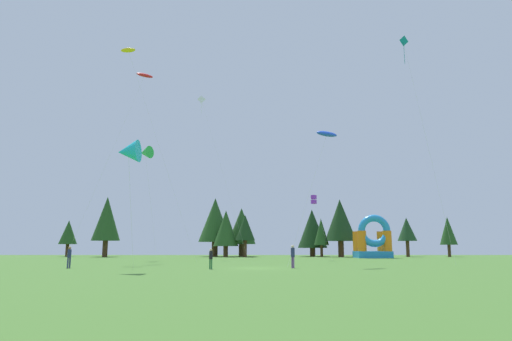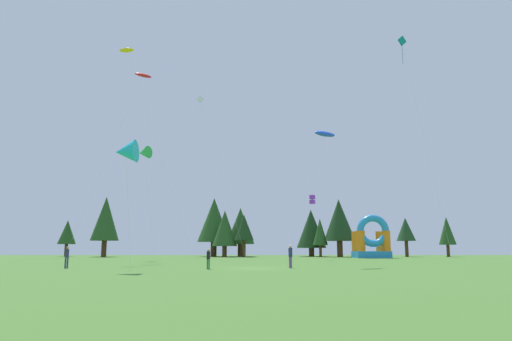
% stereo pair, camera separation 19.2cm
% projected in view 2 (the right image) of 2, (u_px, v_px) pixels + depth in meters
% --- Properties ---
extents(ground_plane, '(120.00, 120.00, 0.00)m').
position_uv_depth(ground_plane, '(256.00, 268.00, 36.71)').
color(ground_plane, '#47752D').
extents(kite_blue_parafoil, '(5.45, 3.76, 12.84)m').
position_uv_depth(kite_blue_parafoil, '(325.00, 134.00, 43.69)').
color(kite_blue_parafoil, blue).
rests_on(kite_blue_parafoil, ground_plane).
extents(kite_cyan_delta, '(1.72, 3.49, 9.74)m').
position_uv_depth(kite_cyan_delta, '(126.00, 152.00, 34.31)').
color(kite_cyan_delta, '#19B7CC').
rests_on(kite_cyan_delta, ground_plane).
extents(kite_white_diamond, '(7.94, 7.12, 24.76)m').
position_uv_depth(kite_white_diamond, '(201.00, 102.00, 70.61)').
color(kite_white_diamond, white).
rests_on(kite_white_diamond, ground_plane).
extents(kite_green_delta, '(2.50, 4.00, 15.19)m').
position_uv_depth(kite_green_delta, '(145.00, 153.00, 61.59)').
color(kite_green_delta, green).
rests_on(kite_green_delta, ground_plane).
extents(kite_purple_box, '(2.36, 1.99, 8.52)m').
position_uv_depth(kite_purple_box, '(313.00, 200.00, 60.43)').
color(kite_purple_box, purple).
rests_on(kite_purple_box, ground_plane).
extents(kite_red_parafoil, '(7.62, 7.03, 24.09)m').
position_uv_depth(kite_red_parafoil, '(144.00, 76.00, 58.85)').
color(kite_red_parafoil, red).
rests_on(kite_red_parafoil, ground_plane).
extents(kite_teal_diamond, '(3.63, 1.83, 23.34)m').
position_uv_depth(kite_teal_diamond, '(403.00, 46.00, 47.38)').
color(kite_teal_diamond, '#0C7F7A').
rests_on(kite_teal_diamond, ground_plane).
extents(kite_yellow_parafoil, '(9.97, 0.90, 25.96)m').
position_uv_depth(kite_yellow_parafoil, '(127.00, 51.00, 55.83)').
color(kite_yellow_parafoil, yellow).
rests_on(kite_yellow_parafoil, ground_plane).
extents(person_left_edge, '(0.36, 0.36, 1.58)m').
position_uv_depth(person_left_edge, '(209.00, 257.00, 35.20)').
color(person_left_edge, '#33723F').
rests_on(person_left_edge, ground_plane).
extents(person_far_side, '(0.42, 0.42, 1.73)m').
position_uv_depth(person_far_side, '(68.00, 255.00, 37.05)').
color(person_far_side, navy).
rests_on(person_far_side, ground_plane).
extents(person_midfield, '(0.45, 0.45, 1.87)m').
position_uv_depth(person_midfield, '(291.00, 254.00, 37.01)').
color(person_midfield, '#724C8C').
rests_on(person_midfield, ground_plane).
extents(inflatable_red_slide, '(5.24, 4.77, 6.63)m').
position_uv_depth(inflatable_red_slide, '(372.00, 242.00, 70.72)').
color(inflatable_red_slide, '#268CD8').
rests_on(inflatable_red_slide, ground_plane).
extents(tree_row_0, '(3.14, 3.14, 6.40)m').
position_uv_depth(tree_row_0, '(68.00, 232.00, 80.80)').
color(tree_row_0, '#4C331E').
rests_on(tree_row_0, ground_plane).
extents(tree_row_1, '(4.81, 4.81, 10.38)m').
position_uv_depth(tree_row_1, '(106.00, 219.00, 78.97)').
color(tree_row_1, '#4C331E').
rests_on(tree_row_1, ground_plane).
extents(tree_row_2, '(5.88, 5.88, 10.39)m').
position_uv_depth(tree_row_2, '(215.00, 220.00, 81.43)').
color(tree_row_2, '#4C331E').
rests_on(tree_row_2, ground_plane).
extents(tree_row_3, '(4.32, 4.32, 7.91)m').
position_uv_depth(tree_row_3, '(225.00, 228.00, 77.95)').
color(tree_row_3, '#4C331E').
rests_on(tree_row_3, ground_plane).
extents(tree_row_4, '(5.12, 5.12, 8.68)m').
position_uv_depth(tree_row_4, '(241.00, 226.00, 82.07)').
color(tree_row_4, '#4C331E').
rests_on(tree_row_4, ground_plane).
extents(tree_row_5, '(3.38, 3.38, 7.12)m').
position_uv_depth(tree_row_5, '(245.00, 228.00, 77.39)').
color(tree_row_5, '#4C331E').
rests_on(tree_row_5, ground_plane).
extents(tree_row_6, '(5.29, 5.29, 8.39)m').
position_uv_depth(tree_row_6, '(312.00, 229.00, 81.89)').
color(tree_row_6, '#4C331E').
rests_on(tree_row_6, ground_plane).
extents(tree_row_7, '(2.58, 2.58, 6.58)m').
position_uv_depth(tree_row_7, '(321.00, 232.00, 78.53)').
color(tree_row_7, '#4C331E').
rests_on(tree_row_7, ground_plane).
extents(tree_row_8, '(5.36, 5.36, 9.87)m').
position_uv_depth(tree_row_8, '(340.00, 220.00, 78.31)').
color(tree_row_8, '#4C331E').
rests_on(tree_row_8, ground_plane).
extents(tree_row_9, '(3.29, 3.29, 6.77)m').
position_uv_depth(tree_row_9, '(406.00, 230.00, 79.59)').
color(tree_row_9, '#4C331E').
rests_on(tree_row_9, ground_plane).
extents(tree_row_10, '(2.89, 2.89, 6.89)m').
position_uv_depth(tree_row_10, '(448.00, 231.00, 79.05)').
color(tree_row_10, '#4C331E').
rests_on(tree_row_10, ground_plane).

